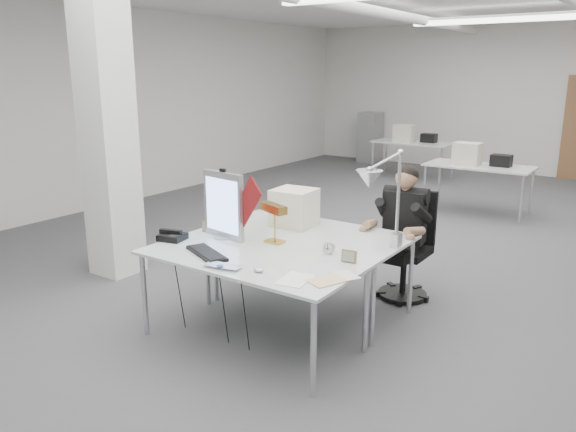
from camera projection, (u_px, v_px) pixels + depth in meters
The scene contains 23 objects.
room_shell at pixel (397, 116), 6.32m from camera, with size 10.04×14.04×3.24m.
desk_main at pixel (251, 258), 4.48m from camera, with size 1.80×0.90×0.03m, color silver.
desk_second at pixel (311, 232), 5.20m from camera, with size 1.80×0.90×0.03m, color silver.
bg_desk_a at pixel (479, 166), 8.75m from camera, with size 1.60×0.80×0.03m, color silver.
bg_desk_b at pixel (413, 142), 11.60m from camera, with size 1.60×0.80×0.03m, color silver.
filing_cabinet at pixel (370, 137), 13.73m from camera, with size 0.45×0.55×1.20m, color gray.
office_chair at pixel (405, 241), 5.46m from camera, with size 0.58×0.58×1.17m, color black, non-canonical shape.
seated_person at pixel (405, 211), 5.34m from camera, with size 0.47×0.59×0.88m, color black, non-canonical shape.
monitor at pixel (224, 205), 4.92m from camera, with size 0.48×0.05×0.59m, color #ABABAF.
pennant at pixel (247, 204), 4.72m from camera, with size 0.48×0.01×0.20m, color maroon.
keyboard at pixel (207, 253), 4.52m from camera, with size 0.49×0.16×0.02m, color black.
laptop at pixel (220, 268), 4.19m from camera, with size 0.29×0.19×0.02m, color silver.
mouse at pixel (259, 270), 4.13m from camera, with size 0.09×0.06×0.03m, color silver.
bankers_lamp at pixel (275, 224), 4.80m from camera, with size 0.30×0.12×0.33m, color gold, non-canonical shape.
desk_phone at pixel (173, 237), 4.91m from camera, with size 0.21×0.19×0.05m, color black.
picture_frame_left at pixel (209, 226), 5.16m from camera, with size 0.13×0.01×0.10m, color #A78648.
picture_frame_right at pixel (349, 256), 4.34m from camera, with size 0.12×0.01×0.10m, color #A27C45.
desk_clock at pixel (329, 248), 4.54m from camera, with size 0.10×0.10×0.03m, color #AFB0B4.
paper_stack_a at pixel (295, 279), 3.98m from camera, with size 0.20×0.28×0.01m, color white.
paper_stack_b at pixel (326, 281), 3.96m from camera, with size 0.18×0.26×0.01m, color #E5C989.
paper_stack_c at pixel (345, 275), 4.06m from camera, with size 0.21×0.15×0.01m, color silver.
beige_monitor at pixel (294, 208), 5.33m from camera, with size 0.37×0.35×0.35m, color beige.
architect_lamp at pixel (385, 202), 4.41m from camera, with size 0.23×0.68×0.88m, color silver, non-canonical shape.
Camera 1 is at (2.66, -5.83, 2.20)m, focal length 35.00 mm.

